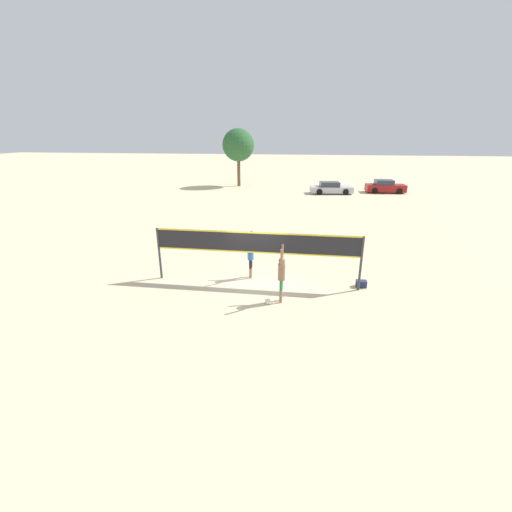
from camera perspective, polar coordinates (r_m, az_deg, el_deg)
ground_plane at (r=15.24m, az=0.00°, el=-4.63°), size 200.00×200.00×0.00m
volleyball_net at (r=14.60m, az=0.00°, el=1.70°), size 8.91×0.10×2.37m
player_spiker at (r=13.23m, az=4.28°, el=-2.84°), size 0.28×0.73×2.30m
player_blocker at (r=15.48m, az=-0.90°, el=0.30°), size 0.28×0.71×2.16m
volleyball at (r=13.49m, az=1.96°, el=-7.53°), size 0.22×0.22×0.22m
gear_bag at (r=15.56m, az=17.13°, el=-4.43°), size 0.45×0.29×0.29m
parked_car_near at (r=41.88m, az=20.71°, el=10.73°), size 4.33×2.02×1.42m
parked_car_mid at (r=39.48m, az=12.37°, el=10.96°), size 4.75×2.27×1.28m
tree_left_cluster at (r=44.14m, az=-2.96°, el=17.96°), size 3.93×3.93×6.94m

